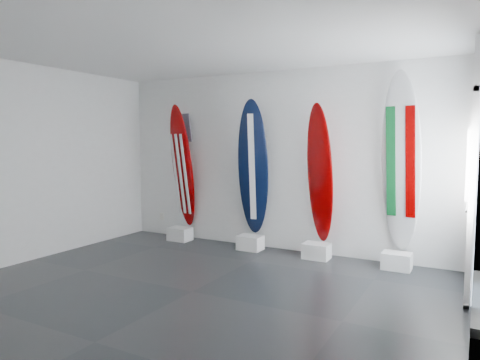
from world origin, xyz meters
The scene contains 15 objects.
floor centered at (0.00, 0.00, 0.00)m, with size 6.00×6.00×0.00m, color black.
ceiling centered at (0.00, 0.00, 3.00)m, with size 6.00×6.00×0.00m, color white.
wall_back centered at (0.00, 2.50, 1.50)m, with size 6.00×6.00×0.00m, color silver.
wall_left centered at (-3.00, 0.00, 1.50)m, with size 5.00×5.00×0.00m, color silver.
wall_right centered at (3.00, 0.00, 1.50)m, with size 5.00×5.00×0.00m, color silver.
display_block_usa centered at (-1.79, 2.18, 0.12)m, with size 0.40×0.30×0.24m, color white.
surfboard_usa centered at (-1.79, 2.28, 1.37)m, with size 0.51×0.08×2.28m, color #780000.
display_block_navy centered at (-0.33, 2.18, 0.12)m, with size 0.40×0.30×0.24m, color white.
surfboard_navy centered at (-0.33, 2.28, 1.38)m, with size 0.52×0.08×2.30m, color black.
display_block_swiss centered at (0.84, 2.18, 0.12)m, with size 0.40×0.30×0.24m, color white.
surfboard_swiss centered at (0.84, 2.28, 1.33)m, with size 0.49×0.08×2.19m, color #780000.
display_block_italy centered at (2.03, 2.18, 0.12)m, with size 0.40×0.30×0.24m, color white.
surfboard_italy centered at (2.03, 2.28, 1.53)m, with size 0.59×0.08×2.59m, color silver.
wall_outlet centered at (-2.45, 2.48, 0.35)m, with size 0.09×0.02×0.13m, color silver.
glass_door centered at (2.97, 1.55, 1.43)m, with size 0.12×1.16×2.85m, color white, non-canonical shape.
Camera 1 is at (3.01, -4.28, 1.83)m, focal length 32.80 mm.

